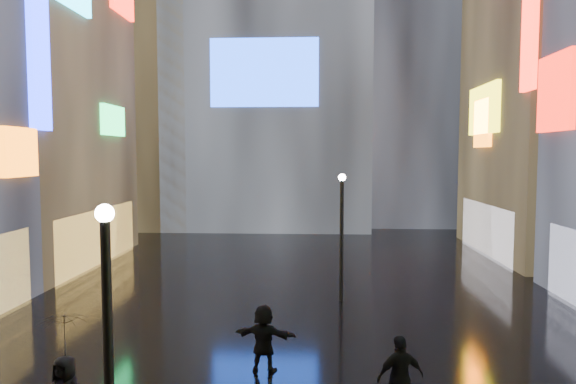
{
  "coord_description": "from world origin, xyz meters",
  "views": [
    {
      "loc": [
        0.66,
        -1.25,
        5.97
      ],
      "look_at": [
        0.0,
        12.0,
        5.0
      ],
      "focal_mm": 32.0,
      "sensor_mm": 36.0,
      "label": 1
    }
  ],
  "objects": [
    {
      "name": "lamp_far",
      "position": [
        1.8,
        19.39,
        2.94
      ],
      "size": [
        0.3,
        0.3,
        5.2
      ],
      "color": "black",
      "rests_on": "ground"
    },
    {
      "name": "umbrella_2",
      "position": [
        -4.57,
        9.0,
        2.2
      ],
      "size": [
        1.13,
        1.11,
        0.93
      ],
      "primitive_type": "imported",
      "rotation": [
        0.0,
        0.0,
        4.82
      ],
      "color": "black",
      "rests_on": "pedestrian_4"
    },
    {
      "name": "tower_flank_left",
      "position": [
        -14.0,
        42.0,
        13.0
      ],
      "size": [
        10.0,
        10.0,
        26.0
      ],
      "primitive_type": "cube",
      "color": "black",
      "rests_on": "ground"
    },
    {
      "name": "tower_flank_right",
      "position": [
        9.0,
        46.0,
        17.0
      ],
      "size": [
        12.0,
        12.0,
        34.0
      ],
      "primitive_type": "cube",
      "color": "black",
      "rests_on": "ground"
    },
    {
      "name": "building_left_far",
      "position": [
        -15.98,
        26.0,
        10.98
      ],
      "size": [
        10.28,
        12.0,
        22.0
      ],
      "color": "black",
      "rests_on": "ground"
    },
    {
      "name": "ground",
      "position": [
        0.0,
        20.0,
        0.0
      ],
      "size": [
        140.0,
        140.0,
        0.0
      ],
      "primitive_type": "plane",
      "color": "black",
      "rests_on": "ground"
    },
    {
      "name": "pedestrian_3",
      "position": [
        2.64,
        10.1,
        0.95
      ],
      "size": [
        1.2,
        0.75,
        1.91
      ],
      "primitive_type": "imported",
      "rotation": [
        0.0,
        0.0,
        3.42
      ],
      "color": "black",
      "rests_on": "ground"
    },
    {
      "name": "lamp_near",
      "position": [
        -2.61,
        6.59,
        2.94
      ],
      "size": [
        0.3,
        0.3,
        5.2
      ],
      "color": "black",
      "rests_on": "ground"
    },
    {
      "name": "pedestrian_5",
      "position": [
        -0.69,
        12.44,
        0.94
      ],
      "size": [
        1.8,
        0.84,
        1.87
      ],
      "primitive_type": "imported",
      "rotation": [
        0.0,
        0.0,
        2.97
      ],
      "color": "black",
      "rests_on": "ground"
    }
  ]
}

